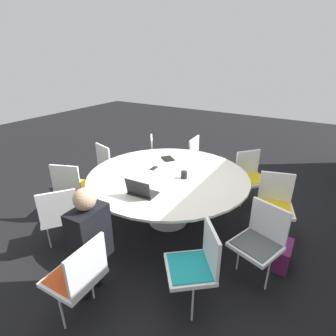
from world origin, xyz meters
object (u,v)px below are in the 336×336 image
chair_5 (200,157)px  chair_8 (72,184)px  chair_1 (197,262)px  coffee_cup (184,175)px  spiral_notebook (168,159)px  chair_9 (60,213)px  laptop (141,191)px  chair_0 (78,274)px  chair_2 (260,238)px  person_0 (89,237)px  chair_6 (159,154)px  chair_4 (251,174)px  handbag (283,255)px  cell_phone (154,168)px  chair_3 (275,201)px  chair_7 (111,163)px

chair_5 → chair_8: 2.29m
chair_1 → coffee_cup: chair_1 is taller
spiral_notebook → coffee_cup: size_ratio=2.65×
chair_9 → laptop: (-0.52, 0.82, 0.28)m
chair_0 → chair_2: (-1.30, 1.22, 0.00)m
chair_0 → person_0: size_ratio=0.71×
chair_6 → coffee_cup: bearing=10.0°
chair_1 → chair_5: bearing=-15.0°
chair_4 → chair_5: (-0.28, -1.01, 0.00)m
chair_4 → handbag: chair_4 is taller
cell_phone → chair_3: bearing=102.5°
chair_0 → chair_4: size_ratio=1.00×
spiral_notebook → laptop: bearing=16.0°
chair_6 → cell_phone: size_ratio=5.97×
chair_9 → laptop: 1.02m
chair_5 → spiral_notebook: 0.96m
spiral_notebook → handbag: (0.58, 1.89, -0.61)m
chair_3 → cell_phone: 1.69m
chair_8 → handbag: (-0.50, 2.88, -0.37)m
chair_0 → person_0: 0.32m
chair_8 → spiral_notebook: bearing=25.9°
chair_8 → coffee_cup: 1.67m
chair_8 → person_0: bearing=-55.3°
chair_3 → handbag: chair_3 is taller
chair_3 → chair_7: (0.11, -2.72, 0.00)m
chair_7 → chair_9: same height
chair_0 → chair_7: 2.54m
chair_8 → person_0: person_0 is taller
chair_5 → handbag: bearing=45.8°
chair_5 → handbag: size_ratio=2.38×
chair_6 → spiral_notebook: 0.88m
chair_4 → laptop: (1.77, -0.83, 0.28)m
chair_6 → laptop: bearing=-8.4°
chair_3 → coffee_cup: size_ratio=8.80×
chair_8 → handbag: chair_8 is taller
chair_6 → chair_8: same height
chair_4 → laptop: 1.98m
chair_2 → chair_3: 0.85m
chair_3 → chair_4: 0.84m
chair_0 → chair_9: same height
chair_8 → person_0: size_ratio=0.71×
chair_2 → spiral_notebook: (-0.91, -1.66, 0.24)m
chair_8 → cell_phone: size_ratio=5.97×
cell_phone → chair_0: bearing=13.1°
chair_0 → chair_6: (-2.83, -1.01, 0.00)m
chair_2 → coffee_cup: bearing=-1.4°
chair_3 → chair_6: same height
chair_3 → cell_phone: bearing=-2.9°
chair_3 → laptop: bearing=24.0°
laptop → handbag: size_ratio=0.94×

